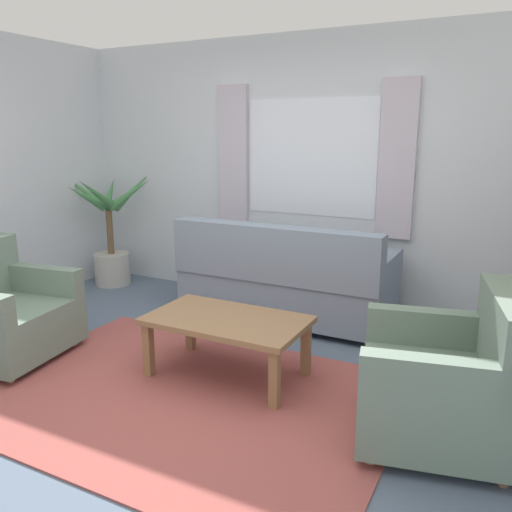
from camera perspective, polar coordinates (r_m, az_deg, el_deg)
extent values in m
plane|color=slate|center=(3.57, -8.01, -15.01)|extent=(6.24, 6.24, 0.00)
cube|color=silver|center=(5.16, 6.21, 9.02)|extent=(5.32, 0.12, 2.60)
cube|color=white|center=(5.09, 6.00, 10.66)|extent=(1.30, 0.01, 1.10)
cube|color=silver|center=(5.42, -2.46, 10.89)|extent=(0.32, 0.06, 1.40)
cube|color=silver|center=(4.83, 15.23, 10.11)|extent=(0.32, 0.06, 1.40)
cube|color=#9E4C47|center=(3.57, -8.02, -14.93)|extent=(2.72, 1.95, 0.01)
cube|color=gray|center=(4.83, 3.45, -3.95)|extent=(1.90, 0.80, 0.38)
cube|color=gray|center=(4.44, 1.86, 0.25)|extent=(1.90, 0.20, 0.48)
cube|color=gray|center=(4.48, 13.74, -1.58)|extent=(0.16, 0.80, 0.24)
cube|color=gray|center=(5.15, -5.39, 0.69)|extent=(0.16, 0.80, 0.24)
cylinder|color=olive|center=(4.92, 14.00, -6.70)|extent=(0.06, 0.06, 0.06)
cylinder|color=olive|center=(5.52, -3.42, -4.08)|extent=(0.06, 0.06, 0.06)
cylinder|color=olive|center=(4.38, 12.14, -9.19)|extent=(0.06, 0.06, 0.06)
cylinder|color=olive|center=(5.04, -6.91, -5.89)|extent=(0.06, 0.06, 0.06)
cube|color=slate|center=(4.41, -25.51, -7.15)|extent=(0.91, 0.94, 0.36)
cube|color=slate|center=(4.57, -22.75, -2.36)|extent=(0.81, 0.23, 0.22)
cylinder|color=olive|center=(4.06, -25.31, -12.14)|extent=(0.05, 0.05, 0.06)
cylinder|color=olive|center=(4.51, -19.27, -8.96)|extent=(0.05, 0.05, 0.06)
cylinder|color=olive|center=(4.92, -25.18, -7.63)|extent=(0.05, 0.05, 0.06)
cube|color=slate|center=(3.17, 18.94, -14.64)|extent=(0.96, 0.99, 0.36)
cube|color=slate|center=(3.05, 25.77, -7.96)|extent=(0.35, 0.86, 0.46)
cube|color=slate|center=(3.38, 18.95, -7.44)|extent=(0.81, 0.29, 0.22)
cube|color=slate|center=(2.72, 19.87, -12.75)|extent=(0.81, 0.29, 0.22)
cylinder|color=olive|center=(3.56, 13.02, -14.81)|extent=(0.05, 0.05, 0.06)
cylinder|color=olive|center=(2.97, 12.44, -20.94)|extent=(0.05, 0.05, 0.06)
cylinder|color=olive|center=(3.61, 23.59, -15.24)|extent=(0.05, 0.05, 0.06)
cylinder|color=olive|center=(3.03, 25.49, -21.30)|extent=(0.05, 0.05, 0.06)
cube|color=olive|center=(3.64, -3.21, -7.06)|extent=(1.10, 0.64, 0.04)
cube|color=olive|center=(3.79, -11.71, -10.08)|extent=(0.06, 0.06, 0.40)
cube|color=olive|center=(3.31, 2.05, -13.42)|extent=(0.06, 0.06, 0.40)
cube|color=olive|center=(4.17, -7.21, -7.64)|extent=(0.06, 0.06, 0.40)
cube|color=olive|center=(3.74, 5.50, -10.15)|extent=(0.06, 0.06, 0.40)
cylinder|color=#B7B2A8|center=(6.12, -15.47, -1.36)|extent=(0.39, 0.39, 0.36)
cylinder|color=brown|center=(6.03, -15.72, 2.52)|extent=(0.07, 0.07, 0.49)
cone|color=#47894C|center=(5.82, -13.65, 6.64)|extent=(0.53, 0.20, 0.40)
cone|color=#47894C|center=(6.06, -13.38, 6.99)|extent=(0.29, 0.49, 0.47)
cone|color=#47894C|center=(6.21, -15.68, 6.73)|extent=(0.31, 0.43, 0.40)
cone|color=#47894C|center=(6.13, -18.29, 6.76)|extent=(0.55, 0.20, 0.41)
cone|color=#47894C|center=(5.87, -18.12, 6.16)|extent=(0.23, 0.45, 0.37)
cone|color=#47894C|center=(5.65, -17.19, 6.61)|extent=(0.27, 0.62, 0.43)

